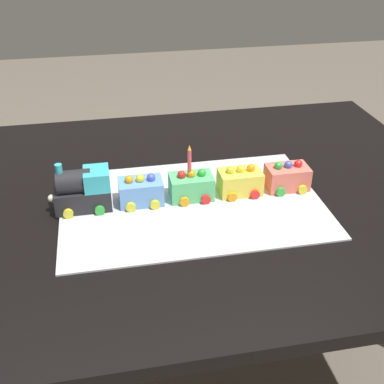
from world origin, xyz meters
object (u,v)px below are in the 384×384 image
cake_car_tanker_sky_blue (141,191)px  cake_locomotive (83,190)px  cake_car_flatbed_lemon (240,181)px  cake_car_hopper_mint_green (191,186)px  dining_table (180,229)px  birthday_candle (189,158)px  cake_car_gondola_coral (287,177)px

cake_car_tanker_sky_blue → cake_locomotive: bearing=180.0°
cake_car_tanker_sky_blue → cake_car_flatbed_lemon: bearing=0.0°
cake_car_flatbed_lemon → cake_car_hopper_mint_green: bearing=180.0°
dining_table → cake_car_hopper_mint_green: bearing=-54.5°
dining_table → cake_car_hopper_mint_green: 0.15m
dining_table → cake_locomotive: size_ratio=10.00×
dining_table → birthday_candle: birthday_candle is taller
cake_locomotive → cake_car_gondola_coral: size_ratio=1.40×
cake_locomotive → cake_car_tanker_sky_blue: bearing=-0.0°
cake_car_tanker_sky_blue → cake_car_gondola_coral: size_ratio=1.00×
cake_car_gondola_coral → cake_car_hopper_mint_green: bearing=180.0°
dining_table → birthday_candle: bearing=-59.7°
cake_locomotive → cake_car_tanker_sky_blue: cake_locomotive is taller
cake_locomotive → cake_car_gondola_coral: 0.48m
cake_car_flatbed_lemon → cake_car_gondola_coral: (0.12, 0.00, 0.00)m
birthday_candle → cake_car_flatbed_lemon: bearing=-0.0°
cake_locomotive → cake_car_flatbed_lemon: cake_locomotive is taller
dining_table → cake_car_gondola_coral: cake_car_gondola_coral is taller
cake_car_gondola_coral → birthday_candle: bearing=180.0°
cake_car_tanker_sky_blue → dining_table: bearing=18.3°
cake_car_gondola_coral → cake_car_tanker_sky_blue: bearing=180.0°
cake_car_gondola_coral → dining_table: bearing=173.0°
dining_table → cake_car_flatbed_lemon: size_ratio=14.00×
cake_car_tanker_sky_blue → birthday_candle: 0.14m
dining_table → cake_car_tanker_sky_blue: bearing=-161.7°
dining_table → cake_car_gondola_coral: 0.30m
dining_table → cake_car_gondola_coral: bearing=-7.0°
dining_table → cake_car_gondola_coral: size_ratio=14.00×
dining_table → cake_car_hopper_mint_green: size_ratio=14.00×
cake_locomotive → birthday_candle: bearing=-0.0°
cake_locomotive → birthday_candle: 0.25m
cake_locomotive → cake_car_hopper_mint_green: 0.25m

